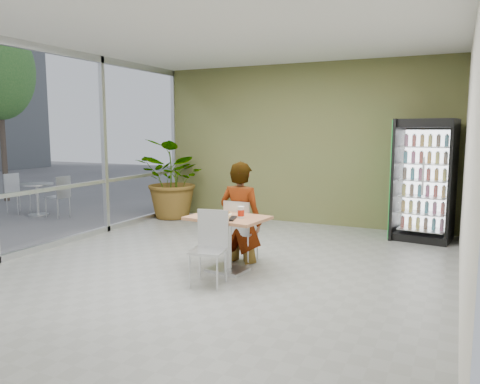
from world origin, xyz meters
name	(u,v)px	position (x,y,z in m)	size (l,w,h in m)	color
ground	(221,268)	(0.00, 0.00, 0.00)	(7.00, 7.00, 0.00)	gray
room_envelope	(220,152)	(0.00, 0.00, 1.60)	(6.00, 7.00, 3.20)	silver
storefront_frame	(55,148)	(-3.00, 0.00, 1.60)	(0.10, 7.00, 3.20)	#BCBEC1
dining_table	(228,232)	(0.16, -0.10, 0.54)	(1.08, 0.82, 0.75)	#A56947
chair_far	(239,226)	(0.12, 0.35, 0.53)	(0.40, 0.41, 0.90)	#BCBEC1
chair_near	(211,241)	(0.19, -0.62, 0.53)	(0.46, 0.47, 0.91)	#BCBEC1
seated_woman	(241,222)	(0.12, 0.40, 0.58)	(0.65, 0.42, 1.75)	black
pizza_plate	(223,213)	(0.04, 0.00, 0.77)	(0.33, 0.35, 0.03)	silver
soda_cup	(241,212)	(0.37, -0.13, 0.83)	(0.09, 0.09, 0.16)	silver
napkin_stack	(206,216)	(-0.10, -0.22, 0.76)	(0.16, 0.16, 0.02)	silver
cafeteria_tray	(220,218)	(0.15, -0.30, 0.76)	(0.40, 0.29, 0.02)	black
beverage_fridge	(424,180)	(2.40, 2.96, 1.04)	(1.04, 0.84, 2.08)	black
potted_plant	(175,179)	(-2.56, 2.83, 0.85)	(1.53, 1.32, 1.70)	#265F27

